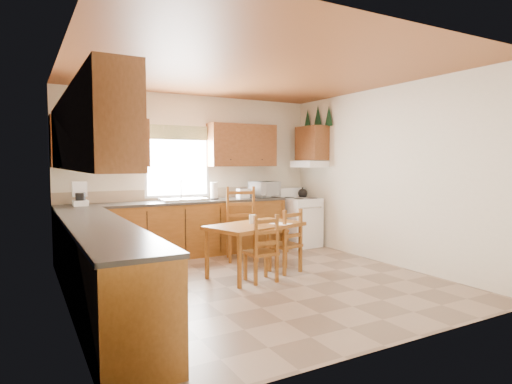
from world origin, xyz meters
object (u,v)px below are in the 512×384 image
microwave (264,189)px  chair_far_left (242,224)px  chair_far_right (277,226)px  chair_near_left (261,248)px  chair_near_right (285,241)px  stove (301,223)px  dining_table (255,249)px

microwave → chair_far_left: 1.18m
chair_far_left → chair_far_right: bearing=41.8°
chair_near_left → chair_near_right: size_ratio=0.98×
stove → dining_table: 2.19m
chair_far_right → stove: bearing=33.0°
microwave → chair_far_right: bearing=-99.8°
dining_table → chair_far_right: bearing=31.3°
dining_table → chair_near_right: size_ratio=1.47×
microwave → chair_far_right: size_ratio=0.54×
microwave → chair_near_left: microwave is taller
stove → dining_table: stove is taller
dining_table → chair_far_right: (1.11, 1.22, 0.08)m
microwave → dining_table: (-1.07, -1.58, -0.71)m
dining_table → chair_near_left: bearing=-122.9°
stove → chair_near_right: 1.92m
microwave → chair_near_right: size_ratio=0.53×
microwave → dining_table: size_ratio=0.36×
dining_table → chair_near_right: (0.44, -0.08, 0.10)m
stove → chair_far_right: stove is taller
dining_table → chair_near_left: 0.35m
microwave → dining_table: microwave is taller
stove → chair_far_right: (-0.61, -0.15, -0.00)m
chair_near_right → chair_far_right: (0.67, 1.29, -0.01)m
microwave → chair_near_left: (-1.17, -1.91, -0.62)m
chair_near_left → chair_far_right: 1.96m
stove → microwave: size_ratio=1.86×
chair_near_left → chair_far_left: chair_far_left is taller
stove → chair_far_right: bearing=-168.1°
dining_table → chair_far_right: size_ratio=1.52×
stove → chair_far_left: size_ratio=0.76×
stove → chair_far_left: bearing=-163.6°
microwave → chair_far_right: (0.04, -0.37, -0.63)m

